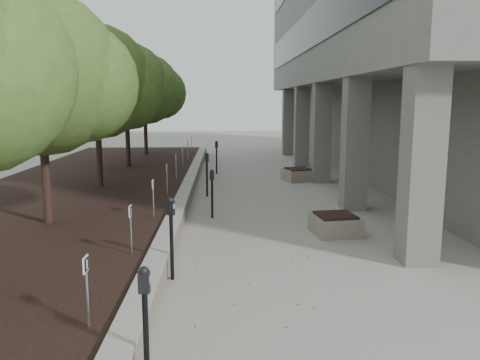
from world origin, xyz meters
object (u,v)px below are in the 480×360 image
object	(u,v)px
crabapple_tree_5	(145,104)
planter_front	(335,224)
crabapple_tree_3	(97,106)
parking_meter_3	(212,194)
parking_meter_5	(217,157)
parking_meter_1	(146,329)
planter_back	(298,174)
parking_meter_2	(172,239)
parking_meter_4	(207,175)
crabapple_tree_2	(41,109)
crabapple_tree_4	(126,105)

from	to	relation	value
crabapple_tree_5	planter_front	bearing A→B (deg)	-64.63
crabapple_tree_3	parking_meter_3	bearing A→B (deg)	-37.86
crabapple_tree_3	planter_front	world-z (taller)	crabapple_tree_3
crabapple_tree_3	parking_meter_5	xyz separation A→B (m)	(3.91, 5.40, -2.36)
parking_meter_1	parking_meter_3	distance (m)	8.29
crabapple_tree_3	planter_back	xyz separation A→B (m)	(7.35, 3.35, -2.86)
parking_meter_2	parking_meter_4	size ratio (longest dim) A/B	1.02
parking_meter_4	planter_front	size ratio (longest dim) A/B	1.41
crabapple_tree_5	parking_meter_4	xyz separation A→B (m)	(3.65, -9.91, -2.35)
parking_meter_5	planter_front	xyz separation A→B (m)	(3.11, -10.20, -0.50)
crabapple_tree_3	parking_meter_2	xyz separation A→B (m)	(3.25, -7.80, -2.34)
crabapple_tree_3	parking_meter_4	xyz separation A→B (m)	(3.65, 0.09, -2.35)
crabapple_tree_2	planter_front	xyz separation A→B (m)	(7.02, 0.20, -2.87)
parking_meter_1	crabapple_tree_3	bearing A→B (deg)	109.51
parking_meter_3	planter_front	xyz separation A→B (m)	(3.12, -1.77, -0.45)
parking_meter_5	crabapple_tree_2	bearing A→B (deg)	-118.17
parking_meter_2	parking_meter_3	xyz separation A→B (m)	(0.64, 4.78, -0.09)
parking_meter_1	parking_meter_2	size ratio (longest dim) A/B	0.95
planter_front	crabapple_tree_4	bearing A→B (deg)	125.61
crabapple_tree_3	parking_meter_2	size ratio (longest dim) A/B	3.47
crabapple_tree_4	parking_meter_4	size ratio (longest dim) A/B	3.53
parking_meter_3	planter_back	distance (m)	7.27
crabapple_tree_3	parking_meter_4	distance (m)	4.34
crabapple_tree_3	planter_back	world-z (taller)	crabapple_tree_3
crabapple_tree_5	parking_meter_1	distance (m)	21.68
parking_meter_3	parking_meter_1	bearing A→B (deg)	-85.94
crabapple_tree_4	parking_meter_1	xyz separation A→B (m)	(3.32, -16.30, -2.37)
crabapple_tree_5	parking_meter_2	size ratio (longest dim) A/B	3.47
parking_meter_5	planter_back	bearing A→B (deg)	-38.41
parking_meter_4	crabapple_tree_3	bearing A→B (deg)	174.59
crabapple_tree_3	parking_meter_4	bearing A→B (deg)	1.49
crabapple_tree_5	parking_meter_5	xyz separation A→B (m)	(3.91, -4.60, -2.36)
planter_back	crabapple_tree_3	bearing A→B (deg)	-155.49
crabapple_tree_3	crabapple_tree_4	bearing A→B (deg)	90.00
crabapple_tree_2	crabapple_tree_4	xyz separation A→B (m)	(0.00, 10.00, 0.00)
parking_meter_1	crabapple_tree_2	bearing A→B (deg)	120.94
parking_meter_2	parking_meter_4	distance (m)	7.91
crabapple_tree_5	parking_meter_5	size ratio (longest dim) A/B	3.59
planter_back	crabapple_tree_4	bearing A→B (deg)	167.35
crabapple_tree_5	parking_meter_5	bearing A→B (deg)	-49.62
parking_meter_2	crabapple_tree_3	bearing A→B (deg)	134.41
crabapple_tree_3	crabapple_tree_5	xyz separation A→B (m)	(0.00, 10.00, 0.00)
parking_meter_1	parking_meter_2	bearing A→B (deg)	94.31
parking_meter_1	parking_meter_5	distance (m)	16.71
crabapple_tree_5	parking_meter_2	bearing A→B (deg)	-79.65
crabapple_tree_2	parking_meter_3	distance (m)	4.99
crabapple_tree_5	planter_front	distance (m)	16.63
parking_meter_1	parking_meter_4	distance (m)	11.39
crabapple_tree_2	crabapple_tree_3	size ratio (longest dim) A/B	1.00
parking_meter_4	planter_back	distance (m)	4.96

